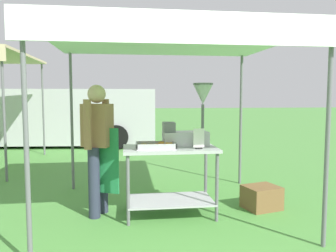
# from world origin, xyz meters

# --- Properties ---
(ground_plane) EXTENTS (70.00, 70.00, 0.00)m
(ground_plane) POSITION_xyz_m (0.00, 6.00, 0.00)
(ground_plane) COLOR #519342
(stall_canopy) EXTENTS (2.95, 2.62, 2.19)m
(stall_canopy) POSITION_xyz_m (0.09, 1.03, 2.12)
(stall_canopy) COLOR slate
(stall_canopy) RESTS_ON ground
(donut_cart) EXTENTS (1.13, 0.65, 0.85)m
(donut_cart) POSITION_xyz_m (0.09, 0.93, 0.60)
(donut_cart) COLOR #B7B7BC
(donut_cart) RESTS_ON ground
(donut_tray) EXTENTS (0.47, 0.30, 0.07)m
(donut_tray) POSITION_xyz_m (-0.08, 0.87, 0.88)
(donut_tray) COLOR #B7B7BC
(donut_tray) RESTS_ON donut_cart
(donut_fryer) EXTENTS (0.62, 0.28, 0.79)m
(donut_fryer) POSITION_xyz_m (0.36, 1.03, 1.13)
(donut_fryer) COLOR #B7B7BC
(donut_fryer) RESTS_ON donut_cart
(menu_sign) EXTENTS (0.13, 0.05, 0.24)m
(menu_sign) POSITION_xyz_m (0.42, 0.77, 0.95)
(menu_sign) COLOR black
(menu_sign) RESTS_ON donut_cart
(vendor) EXTENTS (0.46, 0.52, 1.61)m
(vendor) POSITION_xyz_m (-0.78, 1.05, 0.90)
(vendor) COLOR #2D3347
(vendor) RESTS_ON ground
(supply_crate) EXTENTS (0.51, 0.47, 0.30)m
(supply_crate) POSITION_xyz_m (1.32, 1.02, 0.15)
(supply_crate) COLOR brown
(supply_crate) RESTS_ON ground
(van_silver) EXTENTS (5.90, 2.42, 1.69)m
(van_silver) POSITION_xyz_m (-2.41, 7.42, 0.88)
(van_silver) COLOR #BCBCC1
(van_silver) RESTS_ON ground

